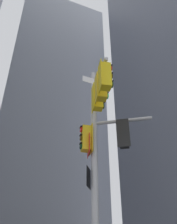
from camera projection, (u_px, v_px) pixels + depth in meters
The scene contains 2 objects.
building_mid_block at pixel (47, 118), 41.54m from camera, with size 15.00×15.00×45.01m, color #9399A3.
signal_pole_assembly at pixel (100, 135), 8.94m from camera, with size 2.61×2.69×8.81m.
Camera 1 is at (-3.47, -7.81, 1.47)m, focal length 39.56 mm.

